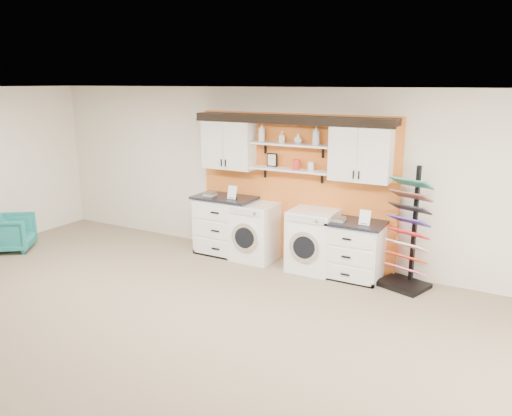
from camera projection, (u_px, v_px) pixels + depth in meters
The scene contains 22 objects.
floor at pixel (127, 377), 5.01m from camera, with size 10.00×10.00×0.00m, color #8C745E.
ceiling at pixel (107, 91), 4.33m from camera, with size 10.00×10.00×0.00m, color white.
wall_back at pixel (295, 176), 8.06m from camera, with size 10.00×10.00×0.00m, color beige.
accent_panel at pixel (294, 188), 8.08m from camera, with size 3.40×0.07×2.40m, color orange.
upper_cabinet_left at pixel (229, 144), 8.30m from camera, with size 0.90×0.35×0.84m.
upper_cabinet_right at pixel (361, 153), 7.24m from camera, with size 0.90×0.35×0.84m.
shelf_lower at pixel (290, 170), 7.86m from camera, with size 1.32×0.28×0.03m, color white.
shelf_upper at pixel (291, 144), 7.76m from camera, with size 1.32×0.28×0.03m, color white.
crown_molding at pixel (291, 119), 7.68m from camera, with size 3.30×0.41×0.13m.
picture_frame at pixel (272, 160), 8.04m from camera, with size 0.18×0.02×0.22m.
canister_red at pixel (296, 164), 7.79m from camera, with size 0.11×0.11×0.16m, color red.
canister_cream at pixel (311, 166), 7.68m from camera, with size 0.10×0.10×0.14m, color silver.
base_cabinet_left at pixel (225, 225), 8.51m from camera, with size 1.03×0.66×1.01m.
base_cabinet_right at pixel (353, 249), 7.46m from camera, with size 0.90×0.66×0.88m.
washer at pixel (255, 231), 8.24m from camera, with size 0.68×0.71×0.95m.
dryer at pixel (313, 240), 7.75m from camera, with size 0.69×0.71×0.97m.
sample_rack at pixel (407, 250), 7.10m from camera, with size 0.77×0.70×1.75m.
armchair at pixel (12, 233), 8.72m from camera, with size 0.67×0.69×0.63m, color #1B7774.
soap_bottle_a at pixel (262, 132), 7.96m from camera, with size 0.11×0.11×0.30m, color silver.
soap_bottle_b at pixel (282, 137), 7.81m from camera, with size 0.08×0.08×0.18m, color silver.
soap_bottle_c at pixel (298, 139), 7.68m from camera, with size 0.13×0.13×0.16m, color silver.
soap_bottle_d at pixel (316, 135), 7.53m from camera, with size 0.12×0.12×0.30m, color silver.
Camera 1 is at (3.28, -3.26, 2.88)m, focal length 35.00 mm.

